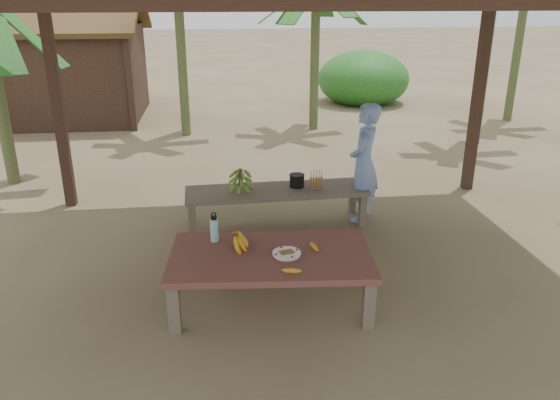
{
  "coord_description": "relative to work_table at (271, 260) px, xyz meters",
  "views": [
    {
      "loc": [
        -0.81,
        -4.87,
        2.69
      ],
      "look_at": [
        -0.23,
        0.05,
        0.8
      ],
      "focal_mm": 35.0,
      "sensor_mm": 36.0,
      "label": 1
    }
  ],
  "objects": [
    {
      "name": "ground",
      "position": [
        0.38,
        0.51,
        -0.43
      ],
      "size": [
        80.0,
        80.0,
        0.0
      ],
      "primitive_type": "plane",
      "color": "brown",
      "rests_on": "ground"
    },
    {
      "name": "work_table",
      "position": [
        0.0,
        0.0,
        0.0
      ],
      "size": [
        1.87,
        1.14,
        0.5
      ],
      "rotation": [
        0.0,
        0.0,
        -0.08
      ],
      "color": "brown",
      "rests_on": "ground"
    },
    {
      "name": "bench",
      "position": [
        0.26,
        1.84,
        -0.04
      ],
      "size": [
        2.22,
        0.67,
        0.45
      ],
      "rotation": [
        0.0,
        0.0,
        0.03
      ],
      "color": "brown",
      "rests_on": "ground"
    },
    {
      "name": "ripe_banana_bunch",
      "position": [
        -0.33,
        0.14,
        0.15
      ],
      "size": [
        0.28,
        0.24,
        0.16
      ],
      "primitive_type": null,
      "rotation": [
        0.0,
        0.0,
        0.03
      ],
      "color": "gold",
      "rests_on": "work_table"
    },
    {
      "name": "plate",
      "position": [
        0.14,
        -0.05,
        0.08
      ],
      "size": [
        0.25,
        0.25,
        0.04
      ],
      "color": "white",
      "rests_on": "work_table"
    },
    {
      "name": "loose_banana_front",
      "position": [
        0.14,
        -0.38,
        0.09
      ],
      "size": [
        0.18,
        0.06,
        0.04
      ],
      "primitive_type": "ellipsoid",
      "rotation": [
        0.0,
        0.0,
        1.49
      ],
      "color": "gold",
      "rests_on": "work_table"
    },
    {
      "name": "loose_banana_side",
      "position": [
        0.4,
        0.05,
        0.09
      ],
      "size": [
        0.08,
        0.15,
        0.04
      ],
      "primitive_type": "ellipsoid",
      "rotation": [
        0.0,
        0.0,
        0.25
      ],
      "color": "gold",
      "rests_on": "work_table"
    },
    {
      "name": "water_flask",
      "position": [
        -0.49,
        0.34,
        0.19
      ],
      "size": [
        0.08,
        0.08,
        0.29
      ],
      "color": "#44CCD6",
      "rests_on": "work_table"
    },
    {
      "name": "green_banana_stalk",
      "position": [
        -0.17,
        1.82,
        0.16
      ],
      "size": [
        0.26,
        0.26,
        0.29
      ],
      "primitive_type": null,
      "rotation": [
        0.0,
        0.0,
        0.03
      ],
      "color": "#598C2D",
      "rests_on": "bench"
    },
    {
      "name": "cooking_pot",
      "position": [
        0.52,
        1.9,
        0.09
      ],
      "size": [
        0.18,
        0.18,
        0.15
      ],
      "primitive_type": "cylinder",
      "color": "black",
      "rests_on": "bench"
    },
    {
      "name": "skewer_rack",
      "position": [
        0.74,
        1.8,
        0.14
      ],
      "size": [
        0.18,
        0.09,
        0.24
      ],
      "primitive_type": null,
      "rotation": [
        0.0,
        0.0,
        0.03
      ],
      "color": "#A57F47",
      "rests_on": "bench"
    },
    {
      "name": "woman",
      "position": [
        1.34,
        1.87,
        0.3
      ],
      "size": [
        0.56,
        0.64,
        1.47
      ],
      "primitive_type": "imported",
      "rotation": [
        0.0,
        0.0,
        -2.04
      ],
      "color": "#7392D9",
      "rests_on": "ground"
    },
    {
      "name": "hut",
      "position": [
        -4.12,
        8.51,
        0.67
      ],
      "size": [
        4.4,
        3.43,
        2.85
      ],
      "color": "black",
      "rests_on": "ground"
    }
  ]
}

